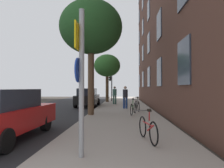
{
  "coord_description": "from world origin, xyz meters",
  "views": [
    {
      "loc": [
        1.08,
        -0.56,
        1.67
      ],
      "look_at": [
        0.37,
        12.1,
        1.93
      ],
      "focal_mm": 31.03,
      "sensor_mm": 36.0,
      "label": 1
    }
  ],
  "objects_px": {
    "bicycle_1": "(133,108)",
    "car_1": "(88,97)",
    "bicycle_0": "(148,128)",
    "car_0": "(5,114)",
    "bicycle_2": "(137,105)",
    "sign_post": "(81,74)",
    "tree_far": "(107,66)",
    "traffic_light": "(111,82)",
    "pedestrian_1": "(115,94)",
    "tree_near": "(91,28)",
    "pedestrian_0": "(125,96)"
  },
  "relations": [
    {
      "from": "pedestrian_0",
      "to": "sign_post",
      "type": "bearing_deg",
      "value": -96.32
    },
    {
      "from": "traffic_light",
      "to": "pedestrian_0",
      "type": "height_order",
      "value": "traffic_light"
    },
    {
      "from": "bicycle_1",
      "to": "pedestrian_0",
      "type": "height_order",
      "value": "pedestrian_0"
    },
    {
      "from": "sign_post",
      "to": "tree_far",
      "type": "relative_size",
      "value": 0.63
    },
    {
      "from": "bicycle_2",
      "to": "bicycle_1",
      "type": "bearing_deg",
      "value": -101.34
    },
    {
      "from": "sign_post",
      "to": "pedestrian_1",
      "type": "relative_size",
      "value": 1.97
    },
    {
      "from": "traffic_light",
      "to": "pedestrian_1",
      "type": "distance_m",
      "value": 4.95
    },
    {
      "from": "bicycle_2",
      "to": "car_0",
      "type": "distance_m",
      "value": 8.65
    },
    {
      "from": "tree_far",
      "to": "bicycle_0",
      "type": "xyz_separation_m",
      "value": [
        2.49,
        -16.07,
        -3.68
      ]
    },
    {
      "from": "bicycle_2",
      "to": "pedestrian_1",
      "type": "distance_m",
      "value": 5.63
    },
    {
      "from": "pedestrian_0",
      "to": "car_1",
      "type": "xyz_separation_m",
      "value": [
        -3.34,
        2.55,
        -0.24
      ]
    },
    {
      "from": "tree_near",
      "to": "pedestrian_0",
      "type": "height_order",
      "value": "tree_near"
    },
    {
      "from": "bicycle_1",
      "to": "pedestrian_1",
      "type": "bearing_deg",
      "value": 101.11
    },
    {
      "from": "traffic_light",
      "to": "pedestrian_0",
      "type": "bearing_deg",
      "value": -79.3
    },
    {
      "from": "tree_far",
      "to": "car_1",
      "type": "relative_size",
      "value": 1.23
    },
    {
      "from": "pedestrian_1",
      "to": "bicycle_0",
      "type": "bearing_deg",
      "value": -83.29
    },
    {
      "from": "pedestrian_0",
      "to": "pedestrian_1",
      "type": "distance_m",
      "value": 3.98
    },
    {
      "from": "traffic_light",
      "to": "car_0",
      "type": "distance_m",
      "value": 17.49
    },
    {
      "from": "tree_near",
      "to": "pedestrian_0",
      "type": "relative_size",
      "value": 3.95
    },
    {
      "from": "pedestrian_0",
      "to": "pedestrian_1",
      "type": "xyz_separation_m",
      "value": [
        -0.97,
        3.86,
        0.01
      ]
    },
    {
      "from": "tree_far",
      "to": "bicycle_1",
      "type": "height_order",
      "value": "tree_far"
    },
    {
      "from": "bicycle_0",
      "to": "pedestrian_1",
      "type": "distance_m",
      "value": 12.92
    },
    {
      "from": "bicycle_0",
      "to": "traffic_light",
      "type": "bearing_deg",
      "value": 97.02
    },
    {
      "from": "traffic_light",
      "to": "bicycle_0",
      "type": "xyz_separation_m",
      "value": [
        2.16,
        -17.55,
        -1.87
      ]
    },
    {
      "from": "sign_post",
      "to": "car_0",
      "type": "relative_size",
      "value": 0.81
    },
    {
      "from": "tree_far",
      "to": "car_0",
      "type": "relative_size",
      "value": 1.3
    },
    {
      "from": "pedestrian_1",
      "to": "bicycle_2",
      "type": "bearing_deg",
      "value": -71.64
    },
    {
      "from": "sign_post",
      "to": "car_1",
      "type": "xyz_separation_m",
      "value": [
        -2.19,
        12.89,
        -1.15
      ]
    },
    {
      "from": "pedestrian_1",
      "to": "tree_near",
      "type": "bearing_deg",
      "value": -98.35
    },
    {
      "from": "sign_post",
      "to": "tree_far",
      "type": "xyz_separation_m",
      "value": [
        -0.81,
        17.46,
        2.17
      ]
    },
    {
      "from": "pedestrian_0",
      "to": "car_0",
      "type": "distance_m",
      "value": 9.53
    },
    {
      "from": "car_0",
      "to": "tree_far",
      "type": "bearing_deg",
      "value": 82.78
    },
    {
      "from": "sign_post",
      "to": "pedestrian_1",
      "type": "distance_m",
      "value": 14.24
    },
    {
      "from": "bicycle_1",
      "to": "car_1",
      "type": "xyz_separation_m",
      "value": [
        -3.77,
        5.81,
        0.35
      ]
    },
    {
      "from": "traffic_light",
      "to": "tree_far",
      "type": "xyz_separation_m",
      "value": [
        -0.33,
        -1.48,
        1.81
      ]
    },
    {
      "from": "sign_post",
      "to": "car_0",
      "type": "xyz_separation_m",
      "value": [
        -2.81,
        1.68,
        -1.16
      ]
    },
    {
      "from": "bicycle_2",
      "to": "car_0",
      "type": "height_order",
      "value": "car_0"
    },
    {
      "from": "tree_near",
      "to": "bicycle_2",
      "type": "relative_size",
      "value": 3.78
    },
    {
      "from": "tree_near",
      "to": "bicycle_0",
      "type": "distance_m",
      "value": 7.67
    },
    {
      "from": "traffic_light",
      "to": "pedestrian_0",
      "type": "xyz_separation_m",
      "value": [
        1.62,
        -8.6,
        -1.27
      ]
    },
    {
      "from": "bicycle_0",
      "to": "pedestrian_1",
      "type": "xyz_separation_m",
      "value": [
        -1.51,
        12.81,
        0.6
      ]
    },
    {
      "from": "car_1",
      "to": "pedestrian_1",
      "type": "bearing_deg",
      "value": 29.1
    },
    {
      "from": "bicycle_2",
      "to": "tree_far",
      "type": "bearing_deg",
      "value": 107.79
    },
    {
      "from": "bicycle_0",
      "to": "car_0",
      "type": "distance_m",
      "value": 4.51
    },
    {
      "from": "tree_near",
      "to": "car_0",
      "type": "distance_m",
      "value": 7.04
    },
    {
      "from": "bicycle_1",
      "to": "car_1",
      "type": "distance_m",
      "value": 6.93
    },
    {
      "from": "tree_far",
      "to": "bicycle_1",
      "type": "xyz_separation_m",
      "value": [
        2.39,
        -10.38,
        -3.68
      ]
    },
    {
      "from": "bicycle_1",
      "to": "car_0",
      "type": "bearing_deg",
      "value": -129.07
    },
    {
      "from": "bicycle_1",
      "to": "bicycle_2",
      "type": "bearing_deg",
      "value": 78.66
    },
    {
      "from": "bicycle_1",
      "to": "car_0",
      "type": "xyz_separation_m",
      "value": [
        -4.39,
        -5.4,
        0.35
      ]
    }
  ]
}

